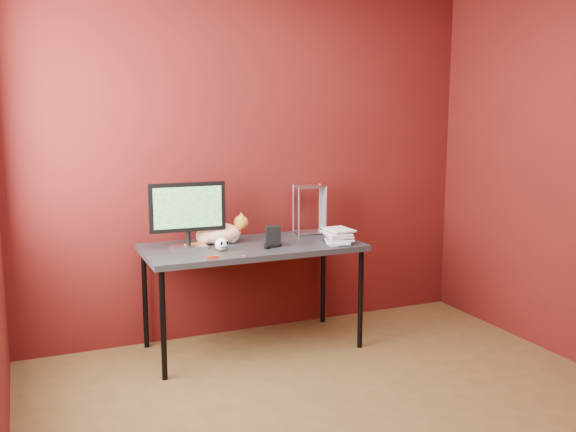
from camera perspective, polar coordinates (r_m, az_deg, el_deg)
name	(u,v)px	position (r m, az deg, el deg)	size (l,w,h in m)	color
room	(374,158)	(3.20, 7.66, 5.11)	(3.52, 3.52, 2.61)	#523A1C
desk	(252,252)	(4.48, -3.20, -3.18)	(1.50, 0.70, 0.75)	black
monitor	(188,212)	(4.36, -8.91, 0.38)	(0.52, 0.18, 0.45)	#ACABB0
cat	(220,233)	(4.50, -6.09, -1.53)	(0.46, 0.21, 0.22)	orange
skull_mug	(222,244)	(4.29, -5.91, -2.49)	(0.09, 0.09, 0.09)	white
speaker	(273,237)	(4.41, -1.34, -1.85)	(0.12, 0.12, 0.14)	black
book_stack	(327,165)	(4.44, 3.51, 4.56)	(0.23, 0.26, 1.10)	beige
wire_rack	(309,209)	(4.84, 1.92, 0.59)	(0.24, 0.20, 0.36)	#ACABB0
pocket_knife	(213,257)	(4.09, -6.70, -3.65)	(0.08, 0.02, 0.02)	#A2260C
black_gadget	(267,247)	(4.33, -1.84, -2.80)	(0.04, 0.03, 0.02)	black
washer	(245,255)	(4.15, -3.84, -3.48)	(0.04, 0.04, 0.00)	#ACABB0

